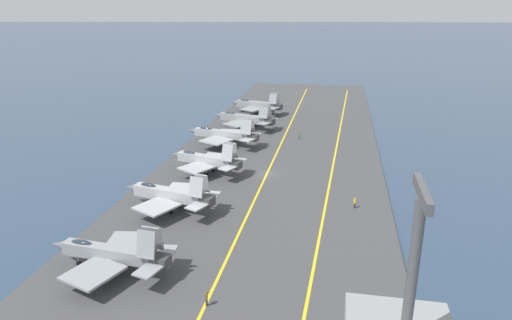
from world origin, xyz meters
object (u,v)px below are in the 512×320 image
parked_jet_second (170,194)px  parked_jet_third (206,160)px  crew_green_vest (299,135)px  crew_yellow_vest (355,203)px  parked_jet_fourth (224,134)px  parked_jet_sixth (257,105)px  parked_jet_fifth (244,119)px  parked_jet_nearest (112,253)px  crew_brown_vest (206,298)px

parked_jet_second → parked_jet_third: size_ratio=1.02×
crew_green_vest → crew_yellow_vest: size_ratio=0.99×
parked_jet_second → crew_green_vest: size_ratio=9.18×
parked_jet_fourth → parked_jet_sixth: 33.10m
parked_jet_fifth → parked_jet_sixth: bearing=-0.2°
parked_jet_fifth → parked_jet_sixth: parked_jet_sixth is taller
parked_jet_fifth → crew_green_vest: size_ratio=10.29×
parked_jet_fifth → crew_yellow_vest: (-44.67, -26.71, -1.66)m
parked_jet_nearest → parked_jet_second: (17.47, -0.48, 0.15)m
crew_green_vest → parked_jet_second: bearing=160.4°
parked_jet_nearest → parked_jet_fifth: 68.03m
parked_jet_third → parked_jet_fifth: size_ratio=0.88×
crew_green_vest → crew_brown_vest: crew_brown_vest is taller
parked_jet_third → crew_brown_vest: parked_jet_third is taller
parked_jet_second → crew_green_vest: 46.25m
crew_yellow_vest → crew_brown_vest: 31.61m
parked_jet_nearest → parked_jet_fourth: 52.27m
parked_jet_fourth → parked_jet_sixth: (33.06, -1.49, 0.01)m
parked_jet_fourth → crew_yellow_vest: 40.39m
parked_jet_third → parked_jet_sixth: size_ratio=0.94×
parked_jet_fourth → parked_jet_fifth: bearing=-5.2°
parked_jet_fourth → crew_brown_vest: bearing=-167.4°
parked_jet_fourth → crew_brown_vest: (-56.47, -12.61, -1.63)m
parked_jet_fifth → parked_jet_nearest: bearing=178.9°
parked_jet_sixth → crew_brown_vest: 90.24m
parked_jet_second → crew_brown_vest: (-21.67, -12.05, -1.59)m
parked_jet_nearest → parked_jet_fourth: size_ratio=0.89×
parked_jet_second → parked_jet_sixth: size_ratio=0.96×
parked_jet_fourth → parked_jet_nearest: bearing=-179.9°
crew_yellow_vest → crew_brown_vest: bearing=150.6°
parked_jet_nearest → crew_yellow_vest: 36.52m
parked_jet_fourth → crew_green_vest: 18.36m
parked_jet_fourth → parked_jet_fifth: parked_jet_fourth is taller
parked_jet_second → parked_jet_fourth: size_ratio=0.88×
parked_jet_third → parked_jet_sixth: (51.09, -0.13, 0.01)m
parked_jet_third → crew_green_vest: size_ratio=9.02×
parked_jet_fifth → crew_brown_vest: (-72.21, -11.19, -1.60)m
parked_jet_fifth → crew_green_vest: (-6.98, -14.63, -1.67)m
parked_jet_fourth → crew_green_vest: bearing=-61.4°
parked_jet_fifth → crew_brown_vest: bearing=-171.2°
parked_jet_nearest → crew_brown_vest: (-4.20, -12.53, -1.45)m
parked_jet_fifth → parked_jet_sixth: 17.33m
parked_jet_fifth → crew_brown_vest: parked_jet_fifth is taller
parked_jet_sixth → crew_brown_vest: parked_jet_sixth is taller
crew_brown_vest → parked_jet_nearest: bearing=71.5°
parked_jet_second → crew_green_vest: parked_jet_second is taller
parked_jet_fifth → crew_green_vest: bearing=-115.5°
parked_jet_nearest → parked_jet_fourth: (52.27, 0.08, 0.18)m
parked_jet_fifth → crew_yellow_vest: bearing=-149.1°
parked_jet_third → crew_brown_vest: size_ratio=8.40×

